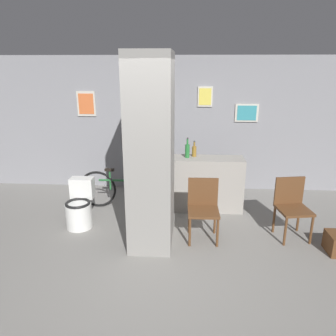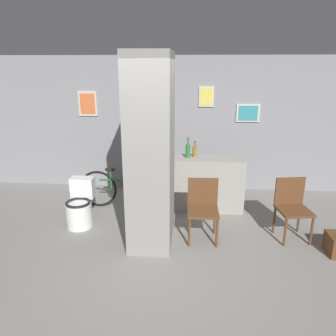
{
  "view_description": "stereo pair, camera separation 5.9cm",
  "coord_description": "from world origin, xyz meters",
  "views": [
    {
      "loc": [
        0.39,
        -3.75,
        2.44
      ],
      "look_at": [
        0.1,
        0.91,
        0.95
      ],
      "focal_mm": 35.0,
      "sensor_mm": 36.0,
      "label": 1
    },
    {
      "loc": [
        0.45,
        -3.75,
        2.44
      ],
      "look_at": [
        0.1,
        0.91,
        0.95
      ],
      "focal_mm": 35.0,
      "sensor_mm": 36.0,
      "label": 2
    }
  ],
  "objects": [
    {
      "name": "counter_shelf",
      "position": [
        0.67,
        1.59,
        0.46
      ],
      "size": [
        1.34,
        0.44,
        0.93
      ],
      "color": "gray",
      "rests_on": "ground_plane"
    },
    {
      "name": "toilet",
      "position": [
        -1.28,
        0.83,
        0.3
      ],
      "size": [
        0.4,
        0.56,
        0.72
      ],
      "color": "white",
      "rests_on": "ground_plane"
    },
    {
      "name": "bottle_short",
      "position": [
        0.5,
        1.67,
        1.03
      ],
      "size": [
        0.08,
        0.08,
        0.28
      ],
      "color": "olive",
      "rests_on": "counter_shelf"
    },
    {
      "name": "pillar_center",
      "position": [
        -0.1,
        0.51,
        1.3
      ],
      "size": [
        0.61,
        1.03,
        2.6
      ],
      "color": "gray",
      "rests_on": "ground_plane"
    },
    {
      "name": "chair_near_pillar",
      "position": [
        0.63,
        0.58,
        0.49
      ],
      "size": [
        0.45,
        0.45,
        0.87
      ],
      "rotation": [
        0.0,
        0.0,
        0.02
      ],
      "color": "brown",
      "rests_on": "ground_plane"
    },
    {
      "name": "bottle_tall",
      "position": [
        0.38,
        1.6,
        1.05
      ],
      "size": [
        0.08,
        0.08,
        0.34
      ],
      "color": "#267233",
      "rests_on": "counter_shelf"
    },
    {
      "name": "wall_back",
      "position": [
        0.0,
        2.63,
        1.3
      ],
      "size": [
        8.0,
        0.09,
        2.6
      ],
      "color": "gray",
      "rests_on": "ground_plane"
    },
    {
      "name": "bicycle",
      "position": [
        -0.72,
        1.54,
        0.35
      ],
      "size": [
        1.6,
        0.42,
        0.72
      ],
      "color": "black",
      "rests_on": "ground_plane"
    },
    {
      "name": "ground_plane",
      "position": [
        0.0,
        0.0,
        0.0
      ],
      "size": [
        14.0,
        14.0,
        0.0
      ],
      "primitive_type": "plane",
      "color": "gray"
    },
    {
      "name": "chair_by_doorway",
      "position": [
        1.91,
        0.7,
        0.49
      ],
      "size": [
        0.5,
        0.5,
        0.87
      ],
      "rotation": [
        0.0,
        0.0,
        0.16
      ],
      "color": "brown",
      "rests_on": "ground_plane"
    }
  ]
}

